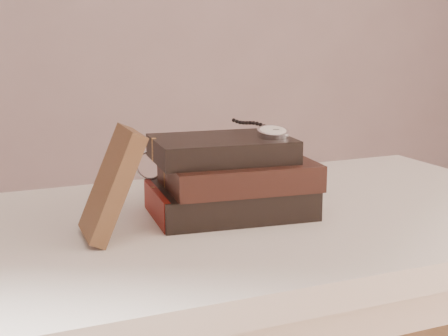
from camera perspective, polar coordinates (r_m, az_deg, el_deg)
name	(u,v)px	position (r m, az deg, el deg)	size (l,w,h in m)	color
table	(263,266)	(1.11, 3.30, -8.34)	(1.00, 0.60, 0.75)	silver
book_stack	(231,179)	(1.06, 0.57, -0.91)	(0.26, 0.20, 0.12)	black
journal	(112,184)	(0.94, -9.51, -1.33)	(0.02, 0.10, 0.16)	#422A19
pocket_watch	(271,132)	(1.05, 4.00, 3.11)	(0.06, 0.15, 0.02)	silver
eyeglasses	(165,164)	(1.11, -5.04, 0.35)	(0.11, 0.13, 0.05)	silver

